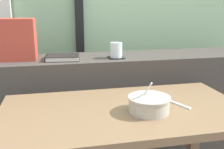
{
  "coord_description": "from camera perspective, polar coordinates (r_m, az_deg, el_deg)",
  "views": [
    {
      "loc": [
        -0.26,
        -1.19,
        1.17
      ],
      "look_at": [
        0.07,
        0.33,
        0.76
      ],
      "focal_mm": 42.27,
      "sensor_mm": 36.0,
      "label": 1
    }
  ],
  "objects": [
    {
      "name": "juice_glass",
      "position": [
        1.73,
        0.91,
        5.15
      ],
      "size": [
        0.08,
        0.08,
        0.1
      ],
      "color": "white",
      "rests_on": "coaster_square"
    },
    {
      "name": "fork_utensil",
      "position": [
        1.34,
        13.82,
        -6.11
      ],
      "size": [
        0.08,
        0.16,
        0.01
      ],
      "primitive_type": "cube",
      "rotation": [
        0.0,
        0.0,
        0.4
      ],
      "color": "silver",
      "rests_on": "breakfast_table"
    },
    {
      "name": "breakfast_table",
      "position": [
        1.3,
        2.65,
        -11.99
      ],
      "size": [
        1.16,
        0.62,
        0.7
      ],
      "color": "brown",
      "rests_on": "ground"
    },
    {
      "name": "soup_bowl",
      "position": [
        1.21,
        8.0,
        -6.43
      ],
      "size": [
        0.19,
        0.19,
        0.15
      ],
      "color": "#BCB7A8",
      "rests_on": "breakfast_table"
    },
    {
      "name": "coaster_square",
      "position": [
        1.74,
        0.9,
        3.66
      ],
      "size": [
        0.1,
        0.1,
        0.0
      ],
      "primitive_type": "cube",
      "color": "black",
      "rests_on": "dark_console_ledge"
    },
    {
      "name": "closed_book",
      "position": [
        1.71,
        -10.71,
        3.63
      ],
      "size": [
        0.23,
        0.17,
        0.03
      ],
      "color": "black",
      "rests_on": "dark_console_ledge"
    },
    {
      "name": "dark_console_ledge",
      "position": [
        1.91,
        -3.35,
        -8.46
      ],
      "size": [
        2.8,
        0.39,
        0.83
      ],
      "primitive_type": "cube",
      "color": "#423D38",
      "rests_on": "ground"
    },
    {
      "name": "throw_pillow",
      "position": [
        1.77,
        -21.36,
        7.03
      ],
      "size": [
        0.33,
        0.15,
        0.26
      ],
      "primitive_type": "cube",
      "rotation": [
        0.0,
        0.0,
        -0.05
      ],
      "color": "#B74233",
      "rests_on": "dark_console_ledge"
    }
  ]
}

